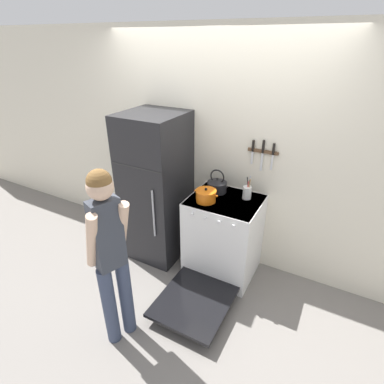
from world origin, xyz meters
TOP-DOWN VIEW (x-y plane):
  - ground_plane at (0.00, 0.00)m, footprint 14.00×14.00m
  - wall_back at (0.00, 0.03)m, footprint 10.00×0.06m
  - refrigerator at (-0.55, -0.33)m, footprint 0.64×0.69m
  - stove_range at (0.30, -0.35)m, footprint 0.73×1.36m
  - dutch_oven_pot at (0.14, -0.43)m, footprint 0.26×0.21m
  - tea_kettle at (0.15, -0.19)m, footprint 0.26×0.21m
  - utensil_jar at (0.48, -0.18)m, footprint 0.09×0.09m
  - person at (-0.15, -1.52)m, footprint 0.34×0.39m
  - wall_knife_strip at (0.56, -0.02)m, footprint 0.31×0.03m

SIDE VIEW (x-z plane):
  - ground_plane at x=0.00m, z-range 0.00..0.00m
  - stove_range at x=0.30m, z-range 0.00..0.92m
  - refrigerator at x=-0.55m, z-range 0.00..1.72m
  - person at x=-0.15m, z-range 0.11..1.73m
  - dutch_oven_pot at x=0.14m, z-range 0.91..1.06m
  - utensil_jar at x=0.48m, z-range 0.87..1.12m
  - tea_kettle at x=0.15m, z-range 0.87..1.13m
  - wall_back at x=0.00m, z-range 0.00..2.55m
  - wall_knife_strip at x=0.56m, z-range 1.24..1.56m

